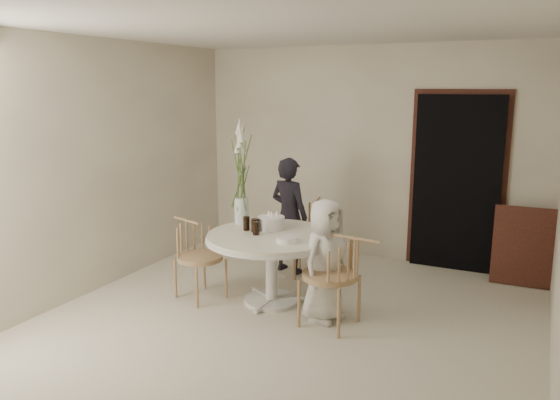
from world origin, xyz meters
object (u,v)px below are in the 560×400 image
at_px(chair_far, 316,227).
at_px(girl, 289,215).
at_px(table, 271,245).
at_px(chair_right, 342,268).
at_px(boy, 325,260).
at_px(chair_left, 193,247).
at_px(birthday_cake, 271,223).
at_px(flower_vase, 241,175).

bearing_deg(chair_far, girl, -172.54).
bearing_deg(girl, chair_far, -143.77).
distance_m(table, chair_right, 0.89).
height_order(chair_far, boy, boy).
distance_m(chair_far, chair_right, 1.56).
xyz_separation_m(chair_left, girl, (0.59, 1.14, 0.16)).
distance_m(table, birthday_cake, 0.27).
relative_size(chair_far, chair_right, 0.96).
height_order(chair_left, girl, girl).
height_order(table, chair_left, chair_left).
bearing_deg(chair_far, table, -107.48).
relative_size(chair_left, birthday_cake, 2.92).
xyz_separation_m(chair_far, girl, (-0.29, -0.12, 0.13)).
bearing_deg(chair_far, boy, -78.98).
distance_m(table, flower_vase, 0.85).
xyz_separation_m(table, chair_far, (0.05, 1.08, -0.06)).
bearing_deg(chair_left, girl, -7.85).
xyz_separation_m(boy, birthday_cake, (-0.73, 0.32, 0.21)).
bearing_deg(chair_right, birthday_cake, -107.30).
bearing_deg(table, chair_far, 87.60).
distance_m(chair_far, flower_vase, 1.21).
height_order(boy, flower_vase, flower_vase).
bearing_deg(chair_left, chair_far, -15.47).
relative_size(birthday_cake, flower_vase, 0.25).
distance_m(table, boy, 0.66).
bearing_deg(flower_vase, birthday_cake, -10.67).
xyz_separation_m(table, chair_left, (-0.83, -0.18, -0.08)).
xyz_separation_m(chair_far, boy, (0.60, -1.22, 0.03)).
relative_size(chair_right, girl, 0.65).
distance_m(chair_far, chair_left, 1.53).
bearing_deg(chair_right, table, -99.40).
xyz_separation_m(chair_right, boy, (-0.21, 0.11, 0.01)).
distance_m(boy, flower_vase, 1.38).
relative_size(table, chair_left, 1.62).
bearing_deg(girl, chair_left, 76.43).
bearing_deg(chair_left, boy, -69.21).
bearing_deg(chair_left, birthday_cake, -44.85).
bearing_deg(girl, flower_vase, 84.59).
height_order(table, girl, girl).
relative_size(chair_far, boy, 0.73).
xyz_separation_m(girl, flower_vase, (-0.24, -0.70, 0.57)).
bearing_deg(chair_right, boy, -111.30).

